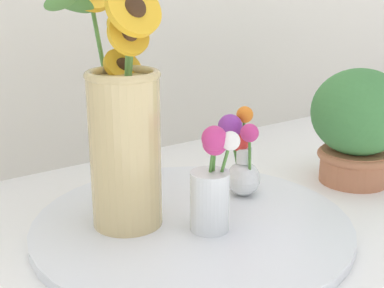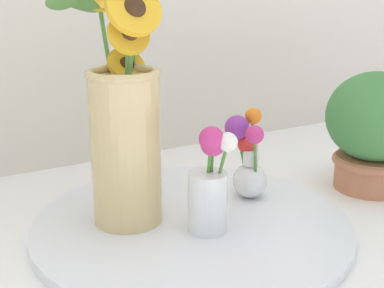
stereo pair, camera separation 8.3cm
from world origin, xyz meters
The scene contains 6 objects.
ground_plane centered at (0.00, 0.00, 0.00)m, with size 6.00×6.00×0.00m, color white.
serving_tray centered at (0.02, 0.12, 0.01)m, with size 0.52×0.52×0.02m.
mason_jar_sunflowers centered at (-0.07, 0.18, 0.17)m, with size 0.20×0.20×0.38m.
vase_small_center centered at (0.03, 0.08, 0.09)m, with size 0.07×0.07×0.17m.
vase_bulb_right centered at (0.16, 0.16, 0.09)m, with size 0.07×0.09×0.16m.
potted_plant centered at (0.41, 0.11, 0.12)m, with size 0.19×0.19×0.23m.
Camera 1 is at (-0.44, -0.53, 0.40)m, focal length 50.00 mm.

